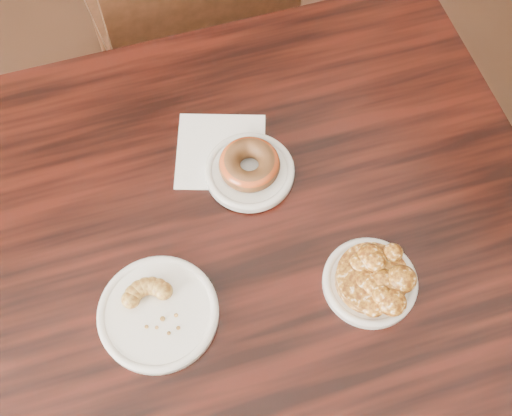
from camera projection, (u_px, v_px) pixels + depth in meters
room_walls at (427, 59)px, 0.33m from camera, size 5.02×5.02×2.80m
cafe_table at (259, 336)px, 1.30m from camera, size 1.23×1.23×0.75m
napkin at (221, 151)px, 1.06m from camera, size 0.20×0.20×0.00m
plate_donut at (250, 172)px, 1.04m from camera, size 0.14×0.14×0.01m
plate_cruller at (158, 313)px, 0.93m from camera, size 0.18×0.18×0.01m
plate_fritter at (370, 282)px, 0.95m from camera, size 0.14×0.14×0.01m
glazed_donut at (249, 164)px, 1.01m from camera, size 0.10×0.10×0.03m
apple_fritter at (372, 277)px, 0.93m from camera, size 0.14×0.14×0.03m
cruller_fragment at (157, 309)px, 0.92m from camera, size 0.09×0.09×0.02m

